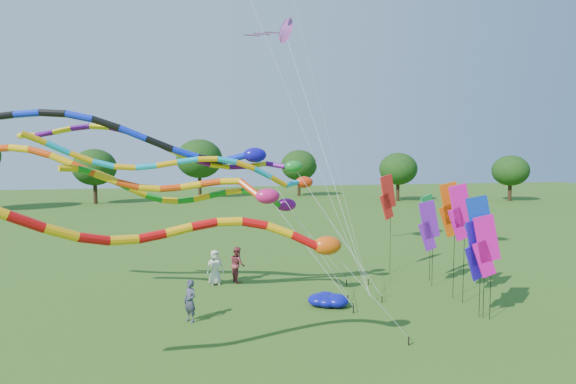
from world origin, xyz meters
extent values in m
plane|color=#2F5A17|center=(0.00, 0.00, 0.00)|extent=(160.00, 160.00, 0.00)
cylinder|color=#382314|center=(39.34, 43.48, 1.16)|extent=(0.50, 0.50, 2.32)
ellipsoid|color=#15390F|center=(39.34, 43.48, 4.19)|extent=(4.90, 4.90, 4.16)
cylinder|color=#382314|center=(26.34, 51.40, 1.10)|extent=(0.50, 0.50, 2.19)
ellipsoid|color=#15390F|center=(26.34, 51.40, 3.96)|extent=(4.63, 4.63, 3.94)
cylinder|color=#382314|center=(11.86, 55.14, 1.33)|extent=(0.50, 0.50, 2.65)
ellipsoid|color=#15390F|center=(11.86, 55.14, 4.79)|extent=(5.59, 5.59, 4.76)
cylinder|color=#382314|center=(-2.55, 50.97, 1.66)|extent=(0.50, 0.50, 3.32)
ellipsoid|color=#15390F|center=(-2.55, 50.97, 5.99)|extent=(7.00, 7.00, 5.95)
cylinder|color=#382314|center=(-15.68, 48.65, 1.77)|extent=(0.50, 0.50, 3.55)
ellipsoid|color=#15390F|center=(-15.68, 48.65, 6.41)|extent=(7.49, 7.49, 6.37)
cylinder|color=black|center=(2.05, -0.52, 0.15)|extent=(0.05, 0.05, 0.30)
cylinder|color=silver|center=(0.53, -0.74, 1.96)|extent=(0.02, 0.02, 4.55)
ellipsoid|color=#E44F0C|center=(-0.99, -0.95, 3.64)|extent=(0.92, 0.59, 0.59)
cylinder|color=red|center=(-1.72, -0.96, 3.82)|extent=(0.27, 0.27, 0.86)
cylinder|color=#FFAC0D|center=(-2.48, -0.89, 4.16)|extent=(0.27, 0.27, 0.82)
cylinder|color=red|center=(-3.24, -0.85, 4.38)|extent=(0.27, 0.27, 0.77)
cylinder|color=#FFAC0D|center=(-4.00, -0.86, 4.46)|extent=(0.27, 0.27, 0.75)
cylinder|color=red|center=(-4.74, -0.94, 4.41)|extent=(0.27, 0.27, 0.75)
cylinder|color=#FFAC0D|center=(-5.47, -1.09, 4.29)|extent=(0.27, 0.27, 0.76)
cylinder|color=red|center=(-6.20, -1.30, 4.17)|extent=(0.27, 0.27, 0.76)
cylinder|color=#FFAC0D|center=(-6.91, -1.56, 4.15)|extent=(0.27, 0.27, 0.77)
cylinder|color=red|center=(-7.63, -1.85, 4.25)|extent=(0.27, 0.27, 0.79)
cylinder|color=#FFAC0D|center=(-8.34, -2.15, 4.49)|extent=(0.27, 0.27, 0.83)
cylinder|color=red|center=(-9.06, -2.42, 4.82)|extent=(0.27, 0.27, 0.85)
cylinder|color=black|center=(1.36, 2.99, 0.15)|extent=(0.05, 0.05, 0.30)
cylinder|color=silver|center=(-0.34, 3.37, 2.54)|extent=(0.02, 0.02, 5.70)
ellipsoid|color=#D31764|center=(-2.03, 3.75, 4.79)|extent=(0.98, 0.63, 0.63)
cylinder|color=#E83F0C|center=(-2.71, 4.17, 5.07)|extent=(0.28, 0.28, 1.11)
cylinder|color=#FFB30D|center=(-3.43, 4.61, 5.35)|extent=(0.28, 0.28, 0.80)
cylinder|color=#E83F0C|center=(-4.21, 4.78, 5.29)|extent=(0.28, 0.28, 0.81)
cylinder|color=#FFB30D|center=(-5.01, 4.88, 5.18)|extent=(0.28, 0.28, 0.82)
cylinder|color=#E83F0C|center=(-5.82, 4.93, 5.09)|extent=(0.28, 0.28, 0.82)
cylinder|color=#FFB30D|center=(-6.64, 4.93, 5.10)|extent=(0.28, 0.28, 0.83)
cylinder|color=#E83F0C|center=(-7.46, 4.92, 5.25)|extent=(0.28, 0.28, 0.85)
cylinder|color=#FFB30D|center=(-8.28, 4.91, 5.53)|extent=(0.28, 0.28, 0.89)
cylinder|color=#E83F0C|center=(-9.10, 4.94, 5.88)|extent=(0.28, 0.28, 0.90)
cylinder|color=#FFB30D|center=(-9.90, 5.01, 6.24)|extent=(0.28, 0.28, 0.87)
cylinder|color=#E83F0C|center=(-10.69, 5.14, 6.53)|extent=(0.28, 0.28, 0.83)
cylinder|color=#FFB30D|center=(-11.46, 5.34, 6.68)|extent=(0.28, 0.28, 0.81)
cylinder|color=#E83F0C|center=(-12.22, 5.61, 6.69)|extent=(0.28, 0.28, 0.81)
cylinder|color=black|center=(3.07, 4.05, 0.15)|extent=(0.05, 0.05, 0.30)
cylinder|color=silver|center=(1.15, 4.35, 3.11)|extent=(0.02, 0.02, 6.86)
ellipsoid|color=#198A25|center=(-0.76, 4.65, 5.94)|extent=(0.77, 0.49, 0.49)
cylinder|color=#610C84|center=(-1.46, 5.00, 6.00)|extent=(0.22, 0.22, 0.91)
cylinder|color=yellow|center=(-2.21, 5.28, 6.00)|extent=(0.22, 0.22, 0.80)
cylinder|color=#610C84|center=(-3.01, 5.24, 5.93)|extent=(0.22, 0.22, 0.80)
cylinder|color=yellow|center=(-3.81, 5.18, 5.97)|extent=(0.22, 0.22, 0.81)
cylinder|color=#610C84|center=(-4.61, 5.11, 6.15)|extent=(0.22, 0.22, 0.84)
cylinder|color=yellow|center=(-5.41, 5.06, 6.46)|extent=(0.22, 0.22, 0.87)
cylinder|color=#610C84|center=(-6.20, 5.05, 6.83)|extent=(0.22, 0.22, 0.88)
cylinder|color=yellow|center=(-6.99, 5.10, 7.18)|extent=(0.22, 0.22, 0.85)
cylinder|color=#610C84|center=(-7.76, 5.22, 7.43)|extent=(0.22, 0.22, 0.81)
cylinder|color=yellow|center=(-8.53, 5.40, 7.55)|extent=(0.22, 0.22, 0.79)
cylinder|color=#610C84|center=(-9.28, 5.64, 7.53)|extent=(0.22, 0.22, 0.80)
cylinder|color=yellow|center=(-10.03, 5.93, 7.42)|extent=(0.22, 0.22, 0.82)
cylinder|color=#610C84|center=(-10.77, 6.24, 7.29)|extent=(0.22, 0.22, 0.82)
cylinder|color=yellow|center=(-11.51, 6.55, 7.22)|extent=(0.22, 0.22, 0.80)
cylinder|color=black|center=(1.67, 4.51, 0.15)|extent=(0.05, 0.05, 0.30)
cylinder|color=silver|center=(-0.35, 4.69, 3.35)|extent=(0.02, 0.02, 7.36)
ellipsoid|color=#100BA4|center=(-2.37, 4.87, 6.43)|extent=(0.97, 0.62, 0.62)
cylinder|color=#0D26D8|center=(-3.21, 4.96, 6.29)|extent=(0.28, 0.28, 1.03)
cylinder|color=black|center=(-4.20, 4.97, 6.25)|extent=(0.28, 0.28, 1.03)
cylinder|color=#0D26D8|center=(-5.21, 4.87, 6.50)|extent=(0.28, 0.28, 1.06)
cylinder|color=black|center=(-6.21, 4.81, 6.87)|extent=(0.28, 0.28, 1.08)
cylinder|color=#0D26D8|center=(-7.21, 4.79, 7.27)|extent=(0.28, 0.28, 1.08)
cylinder|color=black|center=(-8.20, 4.83, 7.65)|extent=(0.28, 0.28, 1.05)
cylinder|color=#0D26D8|center=(-9.19, 4.94, 7.91)|extent=(0.28, 0.28, 1.01)
cylinder|color=black|center=(-10.17, 5.12, 8.04)|extent=(0.28, 0.28, 1.00)
cylinder|color=#0D26D8|center=(-11.15, 5.36, 8.03)|extent=(0.28, 0.28, 1.01)
cylinder|color=black|center=(-12.12, 5.62, 7.94)|extent=(0.28, 0.28, 1.02)
cylinder|color=black|center=(3.56, 6.86, 0.15)|extent=(0.05, 0.05, 0.30)
cylinder|color=silver|center=(1.81, 6.42, 2.74)|extent=(0.02, 0.02, 6.10)
ellipsoid|color=red|center=(0.05, 5.99, 5.19)|extent=(0.81, 0.52, 0.52)
cylinder|color=#0CAAD4|center=(-0.62, 5.62, 5.15)|extent=(0.24, 0.24, 0.88)
cylinder|color=#F7A80D|center=(-1.31, 5.19, 5.30)|extent=(0.24, 0.24, 0.87)
cylinder|color=#0CAAD4|center=(-2.04, 4.93, 5.68)|extent=(0.24, 0.24, 0.86)
cylinder|color=#F7A80D|center=(-2.79, 4.74, 6.00)|extent=(0.24, 0.24, 0.82)
cylinder|color=#0CAAD4|center=(-3.56, 4.62, 6.21)|extent=(0.24, 0.24, 0.79)
cylinder|color=#F7A80D|center=(-4.34, 4.55, 6.26)|extent=(0.24, 0.24, 0.79)
cylinder|color=#0CAAD4|center=(-5.13, 4.53, 6.20)|extent=(0.24, 0.24, 0.80)
cylinder|color=#F7A80D|center=(-5.93, 4.53, 6.08)|extent=(0.24, 0.24, 0.81)
cylinder|color=#0CAAD4|center=(-6.72, 4.53, 5.97)|extent=(0.24, 0.24, 0.80)
cylinder|color=#F7A80D|center=(-7.51, 4.51, 5.96)|extent=(0.24, 0.24, 0.79)
cylinder|color=#0CAAD4|center=(-8.29, 4.44, 6.09)|extent=(0.24, 0.24, 0.80)
cylinder|color=#F7A80D|center=(-9.06, 4.31, 6.34)|extent=(0.24, 0.24, 0.84)
cylinder|color=#0CAAD4|center=(-9.81, 4.12, 6.69)|extent=(0.24, 0.24, 0.86)
cylinder|color=#F7A80D|center=(-10.54, 3.86, 7.04)|extent=(0.24, 0.24, 0.85)
cylinder|color=black|center=(2.47, 6.96, 0.15)|extent=(0.05, 0.05, 0.30)
cylinder|color=silver|center=(0.87, 6.64, 2.21)|extent=(0.02, 0.02, 5.05)
ellipsoid|color=#830B79|center=(-0.72, 6.31, 4.15)|extent=(0.93, 0.60, 0.60)
cylinder|color=#128A19|center=(-1.32, 5.91, 4.37)|extent=(0.27, 0.27, 0.95)
cylinder|color=#FAB70D|center=(-1.90, 5.54, 4.70)|extent=(0.27, 0.27, 0.68)
cylinder|color=#128A19|center=(-2.55, 5.51, 4.85)|extent=(0.27, 0.27, 0.66)
cylinder|color=#FAB70D|center=(-3.21, 5.52, 4.86)|extent=(0.27, 0.27, 0.67)
cylinder|color=#128A19|center=(-3.88, 5.57, 4.76)|extent=(0.27, 0.27, 0.69)
cylinder|color=#FAB70D|center=(-4.55, 5.63, 4.61)|extent=(0.27, 0.27, 0.69)
cylinder|color=#128A19|center=(-5.21, 5.68, 4.51)|extent=(0.27, 0.27, 0.67)
cylinder|color=#FAB70D|center=(-5.87, 5.69, 4.51)|extent=(0.27, 0.27, 0.66)
cylinder|color=#128A19|center=(-6.52, 5.65, 4.65)|extent=(0.27, 0.27, 0.68)
cylinder|color=#FAB70D|center=(-7.15, 5.54, 4.92)|extent=(0.27, 0.27, 0.72)
cylinder|color=#128A19|center=(-7.77, 5.37, 5.25)|extent=(0.27, 0.27, 0.74)
cylinder|color=#FAB70D|center=(-8.38, 5.13, 5.58)|extent=(0.27, 0.27, 0.72)
cylinder|color=#128A19|center=(-8.98, 4.85, 5.82)|extent=(0.27, 0.27, 0.69)
cylinder|color=#FAB70D|center=(-9.57, 4.54, 5.93)|extent=(0.27, 0.27, 0.67)
cylinder|color=black|center=(2.50, 4.00, 0.15)|extent=(0.04, 0.04, 0.30)
cylinder|color=silver|center=(-1.33, 5.52, 10.35)|extent=(0.01, 0.01, 21.73)
cylinder|color=black|center=(2.50, 4.00, 0.15)|extent=(0.04, 0.04, 0.30)
cylinder|color=silver|center=(-1.17, 2.50, 11.67)|extent=(0.01, 0.01, 24.09)
cylinder|color=black|center=(2.50, 4.00, 0.15)|extent=(0.04, 0.04, 0.30)
cylinder|color=silver|center=(1.37, 7.62, 6.77)|extent=(0.01, 0.01, 14.99)
cone|color=purple|center=(0.24, 11.23, 13.24)|extent=(1.69, 1.77, 1.57)
cube|color=purple|center=(-0.46, 11.23, 13.09)|extent=(0.90, 0.12, 0.04)
cube|color=purple|center=(-1.01, 11.23, 12.97)|extent=(0.90, 0.12, 0.04)
cube|color=purple|center=(-1.56, 11.23, 12.85)|extent=(0.90, 0.12, 0.04)
cylinder|color=black|center=(6.33, 1.16, 1.91)|extent=(0.02, 0.02, 3.81)
cube|color=#E30C9C|center=(6.11, 1.19, 3.21)|extent=(1.16, 0.25, 1.93)
cube|color=#E30C9C|center=(6.03, 1.20, 2.41)|extent=(1.01, 0.23, 1.51)
cylinder|color=black|center=(6.51, 3.30, 2.43)|extent=(0.02, 0.02, 4.87)
cube|color=#FA0DA0|center=(6.29, 3.31, 4.27)|extent=(1.16, 0.13, 1.93)
cube|color=#FA0DA0|center=(6.21, 3.31, 3.47)|extent=(1.01, 0.12, 1.51)
cylinder|color=black|center=(6.96, 7.00, 2.05)|extent=(0.02, 0.02, 4.11)
cube|color=green|center=(6.75, 6.92, 3.51)|extent=(1.10, 0.52, 1.93)
cube|color=green|center=(6.68, 6.89, 2.71)|extent=(0.96, 0.46, 1.51)
cylinder|color=black|center=(6.51, 5.96, 1.95)|extent=(0.02, 0.02, 3.90)
cube|color=purple|center=(6.29, 5.96, 3.30)|extent=(1.16, 0.08, 1.93)
cube|color=purple|center=(6.21, 5.96, 2.50)|extent=(1.01, 0.08, 1.51)
cylinder|color=black|center=(6.18, 1.36, 2.26)|extent=(0.02, 0.02, 4.52)
cube|color=#0B2B9F|center=(5.98, 1.45, 3.92)|extent=(1.09, 0.53, 1.93)
cube|color=#0B2B9F|center=(5.90, 1.48, 3.12)|extent=(0.95, 0.47, 1.51)
cylinder|color=black|center=(6.49, 4.05, 2.45)|extent=(0.02, 0.02, 4.90)
cube|color=#E2570B|center=(6.27, 4.05, 4.30)|extent=(1.16, 0.09, 1.93)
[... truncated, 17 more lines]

